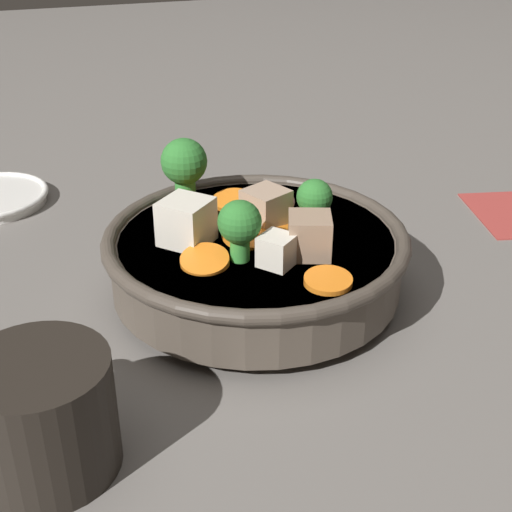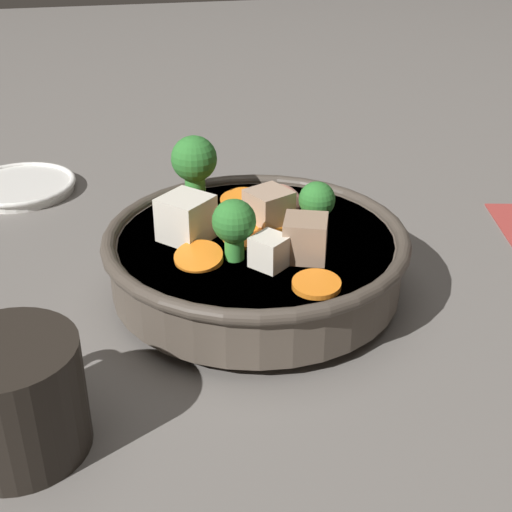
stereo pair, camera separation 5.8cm
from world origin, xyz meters
name	(u,v)px [view 2 (the right image)]	position (x,y,z in m)	size (l,w,h in m)	color
ground_plane	(256,294)	(0.00, 0.00, 0.00)	(3.00, 3.00, 0.00)	slate
stirfry_bowl	(255,252)	(0.00, 0.00, 0.04)	(0.25, 0.25, 0.11)	#51473D
side_saucer	(20,186)	(0.27, 0.21, 0.01)	(0.12, 0.12, 0.01)	white
dark_mug	(14,397)	(-0.14, 0.18, 0.04)	(0.11, 0.09, 0.07)	black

